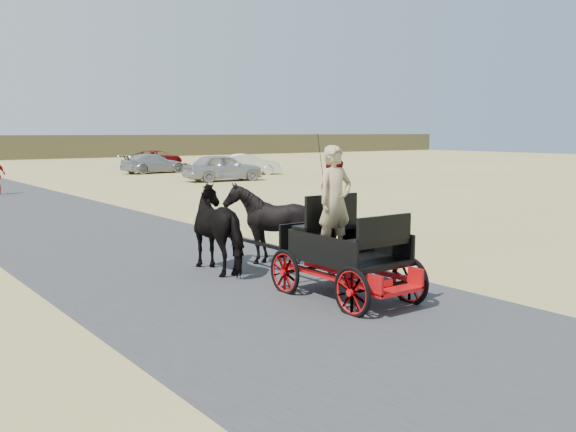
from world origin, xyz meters
TOP-DOWN VIEW (x-y plane):
  - ground at (0.00, 0.00)m, footprint 140.00×140.00m
  - road at (0.00, 0.00)m, footprint 6.00×140.00m
  - carriage at (1.05, 0.20)m, footprint 1.30×2.40m
  - horse_left at (0.50, 3.20)m, footprint 0.91×2.01m
  - horse_right at (1.60, 3.20)m, footprint 1.37×1.54m
  - driver_man at (0.85, 0.25)m, footprint 0.66×0.43m
  - passenger_woman at (1.35, 0.80)m, footprint 0.77×0.60m
  - car_a at (12.45, 23.45)m, footprint 4.61×2.24m
  - car_b at (16.49, 27.15)m, footprint 4.29×2.63m
  - car_c at (12.26, 32.18)m, footprint 4.55×2.21m
  - car_d at (15.16, 38.07)m, footprint 5.27×4.21m

SIDE VIEW (x-z plane):
  - ground at x=0.00m, z-range 0.00..0.00m
  - road at x=0.00m, z-range 0.00..0.01m
  - carriage at x=1.05m, z-range 0.00..0.72m
  - car_c at x=12.26m, z-range 0.00..1.28m
  - car_d at x=15.16m, z-range 0.00..1.33m
  - car_b at x=16.49m, z-range 0.00..1.34m
  - car_a at x=12.45m, z-range 0.00..1.52m
  - horse_left at x=0.50m, z-range 0.00..1.70m
  - horse_right at x=1.60m, z-range 0.00..1.70m
  - passenger_woman at x=1.35m, z-range 0.72..2.30m
  - driver_man at x=0.85m, z-range 0.72..2.52m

